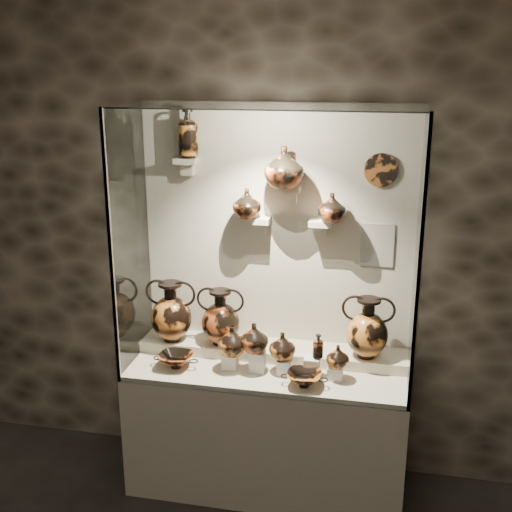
{
  "coord_description": "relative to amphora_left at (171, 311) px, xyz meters",
  "views": [
    {
      "loc": [
        0.65,
        -1.31,
        2.63
      ],
      "look_at": [
        -0.07,
        2.18,
        1.54
      ],
      "focal_mm": 45.0,
      "sensor_mm": 36.0,
      "label": 1
    }
  ],
  "objects": [
    {
      "name": "kylix_left",
      "position": [
        0.1,
        -0.24,
        -0.21
      ],
      "size": [
        0.28,
        0.24,
        0.11
      ],
      "primitive_type": null,
      "rotation": [
        0.0,
        0.0,
        0.07
      ],
      "color": "#A7471D",
      "rests_on": "front_tier"
    },
    {
      "name": "glass_top",
      "position": [
        0.65,
        -0.13,
        1.3
      ],
      "size": [
        1.7,
        0.6,
        0.01
      ],
      "primitive_type": "cube",
      "color": "white",
      "rests_on": "back_panel"
    },
    {
      "name": "plinth",
      "position": [
        0.65,
        -0.13,
        -0.7
      ],
      "size": [
        1.7,
        0.6,
        0.8
      ],
      "primitive_type": "cube",
      "color": "beige",
      "rests_on": "floor"
    },
    {
      "name": "glass_left",
      "position": [
        -0.2,
        -0.13,
        0.5
      ],
      "size": [
        0.01,
        0.6,
        1.6
      ],
      "primitive_type": "cube",
      "color": "white",
      "rests_on": "plinth"
    },
    {
      "name": "wall_plate",
      "position": [
        1.27,
        0.16,
        0.92
      ],
      "size": [
        0.2,
        0.02,
        0.2
      ],
      "primitive_type": "cylinder",
      "rotation": [
        1.57,
        0.0,
        0.0
      ],
      "color": "#984D1E",
      "rests_on": "back_panel"
    },
    {
      "name": "jug_e",
      "position": [
        1.08,
        -0.2,
        -0.12
      ],
      "size": [
        0.14,
        0.14,
        0.14
      ],
      "primitive_type": "imported",
      "rotation": [
        0.0,
        0.0,
        0.08
      ],
      "color": "orange",
      "rests_on": "pedestal_e"
    },
    {
      "name": "back_panel",
      "position": [
        0.65,
        0.18,
        0.5
      ],
      "size": [
        1.7,
        0.03,
        1.6
      ],
      "primitive_type": "cube",
      "color": "beige",
      "rests_on": "plinth"
    },
    {
      "name": "lekythos_tall",
      "position": [
        0.12,
        0.09,
        1.13
      ],
      "size": [
        0.13,
        0.13,
        0.33
      ],
      "primitive_type": null,
      "rotation": [
        0.0,
        0.0,
        0.03
      ],
      "color": "orange",
      "rests_on": "bracket_ul"
    },
    {
      "name": "jug_a",
      "position": [
        0.45,
        -0.2,
        -0.07
      ],
      "size": [
        0.19,
        0.19,
        0.19
      ],
      "primitive_type": "imported",
      "rotation": [
        0.0,
        0.0,
        0.1
      ],
      "color": "orange",
      "rests_on": "pedestal_a"
    },
    {
      "name": "frame_post_left",
      "position": [
        -0.19,
        -0.42,
        0.5
      ],
      "size": [
        0.02,
        0.02,
        1.6
      ],
      "primitive_type": "cube",
      "color": "gray",
      "rests_on": "plinth"
    },
    {
      "name": "bracket_ca",
      "position": [
        0.55,
        0.11,
        0.6
      ],
      "size": [
        0.14,
        0.12,
        0.04
      ],
      "primitive_type": "cube",
      "color": "beige",
      "rests_on": "back_panel"
    },
    {
      "name": "bracket_cb",
      "position": [
        0.75,
        0.11,
        0.8
      ],
      "size": [
        0.1,
        0.12,
        0.04
      ],
      "primitive_type": "cube",
      "color": "beige",
      "rests_on": "back_panel"
    },
    {
      "name": "jug_c",
      "position": [
        0.75,
        -0.17,
        -0.09
      ],
      "size": [
        0.16,
        0.16,
        0.17
      ],
      "primitive_type": "imported",
      "rotation": [
        0.0,
        0.0,
        -0.01
      ],
      "color": "orange",
      "rests_on": "pedestal_c"
    },
    {
      "name": "info_placard",
      "position": [
        1.27,
        0.16,
        0.47
      ],
      "size": [
        0.2,
        0.01,
        0.27
      ],
      "primitive_type": "cube",
      "color": "beige",
      "rests_on": "back_panel"
    },
    {
      "name": "pedestal_d",
      "position": [
        0.93,
        -0.18,
        -0.21
      ],
      "size": [
        0.09,
        0.09,
        0.12
      ],
      "primitive_type": "cube",
      "color": "silver",
      "rests_on": "front_tier"
    },
    {
      "name": "glass_right",
      "position": [
        1.5,
        -0.13,
        0.5
      ],
      "size": [
        0.01,
        0.6,
        1.6
      ],
      "primitive_type": "cube",
      "color": "white",
      "rests_on": "plinth"
    },
    {
      "name": "wall_back",
      "position": [
        0.65,
        0.19,
        0.5
      ],
      "size": [
        5.0,
        0.02,
        3.2
      ],
      "primitive_type": "cube",
      "color": "#2E261D",
      "rests_on": "ground"
    },
    {
      "name": "glass_front",
      "position": [
        0.65,
        -0.43,
        0.5
      ],
      "size": [
        1.7,
        0.01,
        1.6
      ],
      "primitive_type": "cube",
      "color": "white",
      "rests_on": "plinth"
    },
    {
      "name": "ovoid_vase_a",
      "position": [
        0.48,
        0.07,
        0.71
      ],
      "size": [
        0.2,
        0.2,
        0.18
      ],
      "primitive_type": "imported",
      "rotation": [
        0.0,
        0.0,
        -0.16
      ],
      "color": "#A7471D",
      "rests_on": "bracket_ca"
    },
    {
      "name": "amphora_left",
      "position": [
        0.0,
        0.0,
        0.0
      ],
      "size": [
        0.32,
        0.32,
        0.39
      ],
      "primitive_type": null,
      "rotation": [
        0.0,
        0.0,
        0.02
      ],
      "color": "orange",
      "rests_on": "rear_tier"
    },
    {
      "name": "ovoid_vase_b",
      "position": [
        0.71,
        0.04,
        0.94
      ],
      "size": [
        0.25,
        0.25,
        0.24
      ],
      "primitive_type": "imported",
      "rotation": [
        0.0,
        0.0,
        -0.07
      ],
      "color": "#A7471D",
      "rests_on": "bracket_cb"
    },
    {
      "name": "jug_b",
      "position": [
        0.58,
        -0.19,
        -0.05
      ],
      "size": [
        0.23,
        0.23,
        0.18
      ],
      "primitive_type": "imported",
      "rotation": [
        0.0,
        0.0,
        0.4
      ],
      "color": "#A7471D",
      "rests_on": "pedestal_b"
    },
    {
      "name": "ovoid_vase_c",
      "position": [
        0.99,
        0.07,
        0.71
      ],
      "size": [
        0.22,
        0.22,
        0.17
      ],
      "primitive_type": "imported",
      "rotation": [
        0.0,
        0.0,
        0.41
      ],
      "color": "#A7471D",
      "rests_on": "bracket_cc"
    },
    {
      "name": "bracket_ul",
      "position": [
        0.1,
        0.11,
        0.95
      ],
      "size": [
        0.14,
        0.12,
        0.04
      ],
      "primitive_type": "cube",
      "color": "beige",
      "rests_on": "back_panel"
    },
    {
      "name": "frame_post_right",
      "position": [
        1.49,
        -0.42,
        0.5
      ],
      "size": [
        0.02,
        0.02,
        1.6
      ],
      "primitive_type": "cube",
      "color": "gray",
      "rests_on": "plinth"
    },
    {
      "name": "lekythos_small",
      "position": [
        0.96,
        -0.18,
        -0.06
      ],
      "size": [
        0.09,
        0.09,
        0.17
      ],
      "primitive_type": null,
      "rotation": [
        0.0,
        0.0,
        -0.18
      ],
      "color": "#A7471D",
      "rests_on": "pedestal_d"
    },
    {
      "name": "pedestal_e",
      "position": [
        1.07,
        -0.18,
        -0.23
      ],
      "size": [
        0.09,
        0.09,
        0.08
      ],
      "primitive_type": "cube",
      "color": "silver",
      "rests_on": "front_tier"
    },
    {
      "name": "pedestal_c",
      "position": [
        0.77,
        -0.18,
        -0.22
      ],
      "size": [
        0.09,
        0.09,
        0.09
      ],
      "primitive_type": "cube",
      "color": "silver",
      "rests_on": "front_tier"
    },
    {
      "name": "pedestal_b",
      "position": [
        0.6,
        -0.18,
        -0.2
      ],
      "size": [
        0.09,
        0.09,
        0.13
      ],
      "primitive_type": "cube",
      "color": "silver",
      "rests_on": "front_tier"
    },
    {
      "name": "rear_tier",
      "position": [
        0.65,
        0.04,
        -0.25
      ],
      "size": [
        1.7,
        0.25,
        0.1
      ],
      "primitive_type": "cube",
      "color": "beige",
      "rests_on": "plinth"
    },
    {
      "name": "kylix_right",
      "position": [
        0.9,
        -0.31,
        -0.22
      ],
      "size": [
        0.3,
        0.26,
        0.1
      ],
      "primitive_type": null,
      "rotation": [
        0.0,
        0.0,
        0.18
      ],
      "color": "orange",
      "rests_on": "front_tier"
    },
    {
      "name": "amphora_mid",
      "position": [
        0.32,
        0.01,
        -0.02
      ],
      "size": [
        0.33,
        0.33,
        0.36
      ],
      "primitive_type": null,
      "rotation": [
        0.0,
        0.0,
        -0.15
      ],
      "color": "#A7471D",
      "rests_on": "rear_tier"
    },
    {
      "name": "front_tier",
      "position": [
        0.65,
        -0.13,
        -0.28
      ],
      "size": [
        1.68,
        0.58,
        0.03
      ],
      "primitive_type": "cube",
      "color": "beige",
      "rests_on": "plinth"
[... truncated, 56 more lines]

